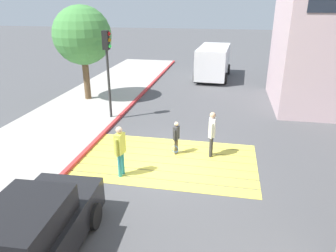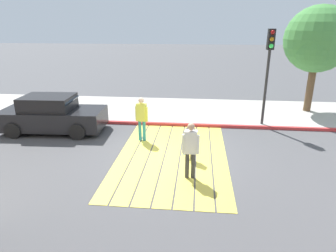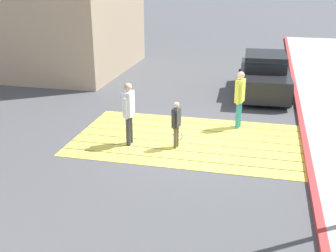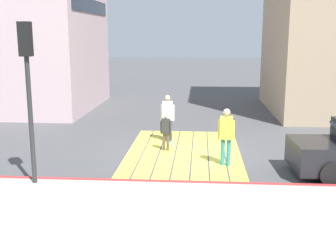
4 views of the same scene
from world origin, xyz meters
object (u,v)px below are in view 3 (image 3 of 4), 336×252
(car_parked_near_curb, at_px, (264,76))
(pedestrian_adult_lead, at_px, (129,109))
(pedestrian_child_with_racket, at_px, (176,122))
(pedestrian_adult_trailing, at_px, (240,96))

(car_parked_near_curb, relative_size, pedestrian_adult_lead, 2.50)
(pedestrian_child_with_racket, bearing_deg, pedestrian_adult_lead, 2.54)
(pedestrian_adult_lead, height_order, pedestrian_child_with_racket, pedestrian_adult_lead)
(pedestrian_adult_lead, distance_m, pedestrian_child_with_racket, 1.35)
(pedestrian_adult_trailing, relative_size, pedestrian_child_with_racket, 1.35)
(car_parked_near_curb, distance_m, pedestrian_adult_trailing, 4.07)
(pedestrian_adult_lead, height_order, pedestrian_adult_trailing, pedestrian_adult_trailing)
(pedestrian_adult_lead, xyz_separation_m, pedestrian_adult_trailing, (-2.85, -2.00, 0.01))
(pedestrian_child_with_racket, bearing_deg, car_parked_near_curb, -110.28)
(pedestrian_adult_lead, relative_size, pedestrian_adult_trailing, 1.00)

